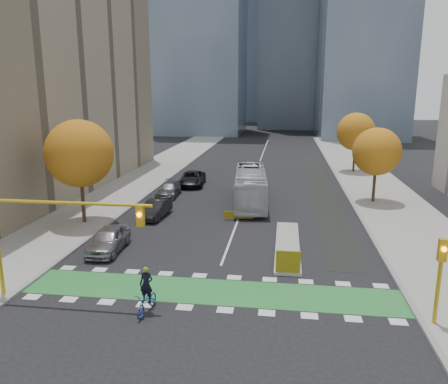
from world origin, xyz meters
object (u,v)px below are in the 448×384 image
(hazard_board, at_px, (288,262))
(tree_east_far, at_px, (356,132))
(cyclist, at_px, (147,297))
(tree_east_near, at_px, (377,152))
(bus, at_px, (250,186))
(parked_car_c, at_px, (169,190))
(parked_car_a, at_px, (108,240))
(traffic_signal_west, at_px, (43,223))
(traffic_signal_east, at_px, (440,269))
(parked_car_b, at_px, (156,209))
(tree_west, at_px, (79,154))
(parked_car_d, at_px, (192,179))

(hazard_board, distance_m, tree_east_far, 35.13)
(cyclist, bearing_deg, tree_east_near, 64.60)
(tree_east_far, bearing_deg, hazard_board, -104.12)
(bus, height_order, parked_car_c, bus)
(tree_east_near, xyz_separation_m, parked_car_a, (-19.67, -15.57, -4.07))
(traffic_signal_west, bearing_deg, traffic_signal_east, 0.01)
(traffic_signal_west, xyz_separation_m, traffic_signal_east, (18.43, 0.00, -1.30))
(traffic_signal_west, relative_size, traffic_signal_east, 2.08)
(hazard_board, xyz_separation_m, tree_east_far, (8.50, 33.80, 4.44))
(traffic_signal_west, xyz_separation_m, parked_car_c, (0.17, 22.42, -3.34))
(parked_car_b, bearing_deg, tree_east_near, 25.82)
(tree_west, height_order, parked_car_b, tree_west)
(traffic_signal_east, distance_m, parked_car_b, 23.02)
(parked_car_b, bearing_deg, parked_car_a, -91.61)
(traffic_signal_east, bearing_deg, tree_west, 150.93)
(tree_west, xyz_separation_m, parked_car_d, (5.50, 15.25, -4.84))
(tree_west, distance_m, cyclist, 16.81)
(tree_west, xyz_separation_m, parked_car_c, (4.24, 9.91, -4.93))
(tree_east_near, distance_m, traffic_signal_west, 30.08)
(hazard_board, bearing_deg, bus, 102.09)
(bus, height_order, parked_car_a, bus)
(tree_east_far, bearing_deg, tree_west, -133.30)
(traffic_signal_east, bearing_deg, bus, 115.56)
(tree_east_far, xyz_separation_m, cyclist, (-15.15, -39.11, -4.46))
(traffic_signal_west, relative_size, parked_car_a, 1.82)
(tree_west, relative_size, cyclist, 3.52)
(hazard_board, xyz_separation_m, tree_east_near, (8.00, 17.80, 4.06))
(hazard_board, height_order, traffic_signal_east, traffic_signal_east)
(hazard_board, xyz_separation_m, traffic_signal_west, (-11.93, -4.71, 3.23))
(bus, xyz_separation_m, parked_car_a, (-8.23, -13.86, -0.85))
(traffic_signal_west, relative_size, bus, 0.72)
(hazard_board, height_order, parked_car_b, hazard_board)
(cyclist, bearing_deg, parked_car_b, 112.17)
(parked_car_c, height_order, parked_car_d, parked_car_d)
(traffic_signal_west, xyz_separation_m, bus, (8.48, 20.80, -2.39))
(traffic_signal_east, bearing_deg, hazard_board, 144.08)
(tree_west, relative_size, traffic_signal_east, 2.01)
(bus, relative_size, parked_car_d, 2.10)
(traffic_signal_west, xyz_separation_m, cyclist, (5.28, -0.59, -3.25))
(tree_east_far, distance_m, bus, 21.66)
(parked_car_a, bearing_deg, tree_west, 125.39)
(parked_car_a, bearing_deg, parked_car_d, 84.31)
(cyclist, distance_m, parked_car_b, 16.13)
(hazard_board, relative_size, traffic_signal_east, 0.34)
(tree_west, height_order, tree_east_far, tree_west)
(hazard_board, xyz_separation_m, parked_car_c, (-11.76, 17.71, -0.11))
(tree_east_far, relative_size, traffic_signal_east, 1.87)
(tree_east_near, relative_size, parked_car_c, 1.49)
(parked_car_d, bearing_deg, tree_east_near, -20.31)
(tree_east_far, bearing_deg, parked_car_a, -122.58)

